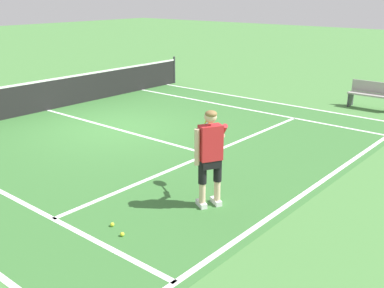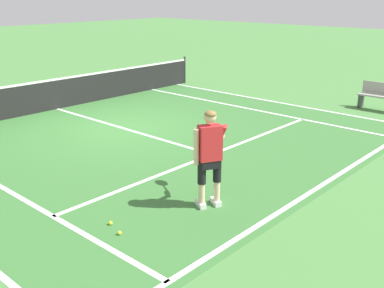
{
  "view_description": "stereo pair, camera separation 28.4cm",
  "coord_description": "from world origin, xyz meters",
  "px_view_note": "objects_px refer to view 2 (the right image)",
  "views": [
    {
      "loc": [
        -7.81,
        -9.32,
        3.53
      ],
      "look_at": [
        -2.08,
        -4.52,
        1.05
      ],
      "focal_mm": 42.85,
      "sensor_mm": 36.0,
      "label": 1
    },
    {
      "loc": [
        -7.62,
        -9.53,
        3.53
      ],
      "look_at": [
        -2.08,
        -4.52,
        1.05
      ],
      "focal_mm": 42.85,
      "sensor_mm": 36.0,
      "label": 2
    }
  ],
  "objects_px": {
    "tennis_player": "(210,152)",
    "tennis_ball_by_baseline": "(110,223)",
    "courtside_bench": "(382,96)",
    "tennis_ball_near_feet": "(119,233)"
  },
  "relations": [
    {
      "from": "tennis_player",
      "to": "tennis_ball_by_baseline",
      "type": "distance_m",
      "value": 1.99
    },
    {
      "from": "tennis_player",
      "to": "courtside_bench",
      "type": "bearing_deg",
      "value": 2.35
    },
    {
      "from": "courtside_bench",
      "to": "tennis_ball_near_feet",
      "type": "bearing_deg",
      "value": -179.98
    },
    {
      "from": "tennis_ball_near_feet",
      "to": "tennis_ball_by_baseline",
      "type": "relative_size",
      "value": 1.0
    },
    {
      "from": "tennis_player",
      "to": "tennis_ball_by_baseline",
      "type": "xyz_separation_m",
      "value": [
        -1.59,
        0.71,
        -0.96
      ]
    },
    {
      "from": "tennis_player",
      "to": "tennis_ball_near_feet",
      "type": "relative_size",
      "value": 25.95
    },
    {
      "from": "tennis_ball_by_baseline",
      "to": "tennis_player",
      "type": "bearing_deg",
      "value": -24.12
    },
    {
      "from": "tennis_player",
      "to": "tennis_ball_near_feet",
      "type": "bearing_deg",
      "value": 168.08
    },
    {
      "from": "tennis_ball_by_baseline",
      "to": "courtside_bench",
      "type": "xyz_separation_m",
      "value": [
        10.41,
        -0.35,
        0.42
      ]
    },
    {
      "from": "tennis_player",
      "to": "courtside_bench",
      "type": "xyz_separation_m",
      "value": [
        8.82,
        0.36,
        -0.54
      ]
    }
  ]
}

